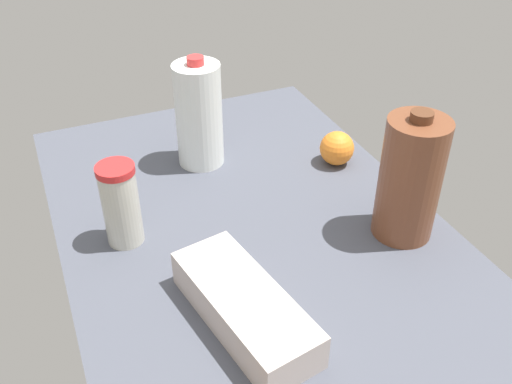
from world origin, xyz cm
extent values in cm
cube|color=#4A4E5A|center=(0.00, 0.00, 1.50)|extent=(120.00, 76.00, 3.00)
cylinder|color=white|center=(-30.27, -1.43, 15.39)|extent=(10.87, 10.87, 24.78)
cylinder|color=red|center=(-30.27, -1.43, 28.68)|extent=(3.80, 3.80, 1.80)
cylinder|color=beige|center=(-8.05, -24.84, 11.02)|extent=(7.18, 7.18, 16.04)
cylinder|color=red|center=(-8.05, -24.84, 19.74)|extent=(7.40, 7.40, 1.40)
cube|color=beige|center=(21.28, -11.20, 6.46)|extent=(31.99, 16.77, 6.92)
cylinder|color=brown|center=(11.27, 27.36, 15.67)|extent=(12.01, 12.01, 25.35)
cylinder|color=#59331E|center=(11.27, 27.36, 29.25)|extent=(4.21, 4.21, 1.80)
sphere|color=orange|center=(-16.72, 28.10, 7.09)|extent=(8.19, 8.19, 8.19)
camera|label=1|loc=(83.03, -35.47, 76.88)|focal=40.00mm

